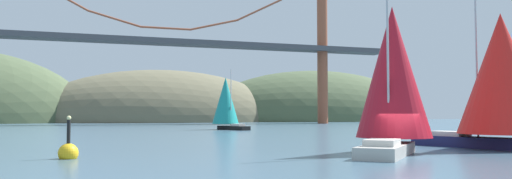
{
  "coord_description": "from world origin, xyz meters",
  "views": [
    {
      "loc": [
        -17.87,
        -24.76,
        2.48
      ],
      "look_at": [
        0.0,
        27.39,
        5.23
      ],
      "focal_mm": 34.6,
      "sensor_mm": 36.0,
      "label": 1
    }
  ],
  "objects_px": {
    "channel_buoy": "(68,152)",
    "sailboat_teal_sail": "(226,102)",
    "sailboat_crimson_sail": "(392,76)",
    "sailboat_red_spinnaker": "(500,77)"
  },
  "relations": [
    {
      "from": "sailboat_teal_sail",
      "to": "channel_buoy",
      "type": "xyz_separation_m",
      "value": [
        -21.99,
        -46.84,
        -4.06
      ]
    },
    {
      "from": "sailboat_teal_sail",
      "to": "channel_buoy",
      "type": "bearing_deg",
      "value": -115.15
    },
    {
      "from": "sailboat_red_spinnaker",
      "to": "channel_buoy",
      "type": "bearing_deg",
      "value": 176.13
    },
    {
      "from": "sailboat_red_spinnaker",
      "to": "sailboat_crimson_sail",
      "type": "relative_size",
      "value": 1.08
    },
    {
      "from": "sailboat_teal_sail",
      "to": "sailboat_crimson_sail",
      "type": "bearing_deg",
      "value": -93.02
    },
    {
      "from": "sailboat_red_spinnaker",
      "to": "sailboat_crimson_sail",
      "type": "bearing_deg",
      "value": -176.42
    },
    {
      "from": "sailboat_red_spinnaker",
      "to": "sailboat_teal_sail",
      "type": "relative_size",
      "value": 1.19
    },
    {
      "from": "channel_buoy",
      "to": "sailboat_teal_sail",
      "type": "bearing_deg",
      "value": 64.85
    },
    {
      "from": "sailboat_crimson_sail",
      "to": "sailboat_red_spinnaker",
      "type": "bearing_deg",
      "value": 3.58
    },
    {
      "from": "sailboat_crimson_sail",
      "to": "channel_buoy",
      "type": "relative_size",
      "value": 4.02
    }
  ]
}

